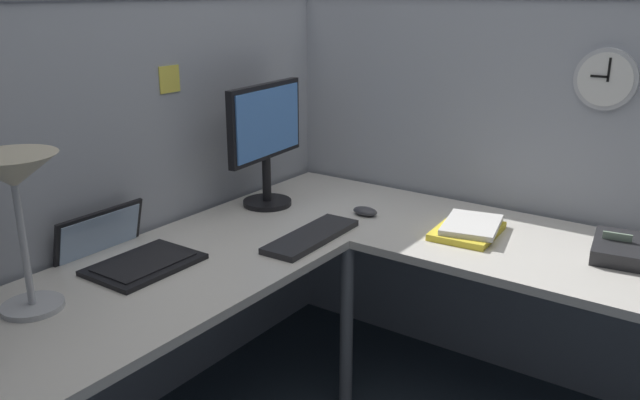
% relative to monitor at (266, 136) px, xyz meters
% --- Properties ---
extents(cubicle_wall_back, '(2.57, 0.12, 1.58)m').
position_rel_monitor_xyz_m(cubicle_wall_back, '(-0.65, 0.23, -0.23)').
color(cubicle_wall_back, '#999EA8').
rests_on(cubicle_wall_back, ground).
extents(cubicle_wall_right, '(0.12, 2.37, 1.58)m').
position_rel_monitor_xyz_m(cubicle_wall_right, '(0.58, -0.90, -0.23)').
color(cubicle_wall_right, '#999EA8').
rests_on(cubicle_wall_right, ground).
extents(desk, '(2.35, 2.15, 0.73)m').
position_rel_monitor_xyz_m(desk, '(-0.43, -0.69, -0.39)').
color(desk, beige).
rests_on(desk, ground).
extents(monitor, '(0.46, 0.20, 0.50)m').
position_rel_monitor_xyz_m(monitor, '(0.00, 0.00, 0.00)').
color(monitor, black).
rests_on(monitor, desk).
extents(laptop, '(0.34, 0.38, 0.22)m').
position_rel_monitor_xyz_m(laptop, '(-0.72, 0.02, -0.27)').
color(laptop, black).
rests_on(laptop, desk).
extents(keyboard, '(0.43, 0.15, 0.02)m').
position_rel_monitor_xyz_m(keyboard, '(-0.21, -0.38, -0.28)').
color(keyboard, '#232326').
rests_on(keyboard, desk).
extents(computer_mouse, '(0.06, 0.10, 0.03)m').
position_rel_monitor_xyz_m(computer_mouse, '(0.12, -0.40, -0.28)').
color(computer_mouse, '#38383D').
rests_on(computer_mouse, desk).
extents(desk_lamp_dome, '(0.24, 0.24, 0.44)m').
position_rel_monitor_xyz_m(desk_lamp_dome, '(-1.09, -0.05, 0.07)').
color(desk_lamp_dome, '#B7BABF').
rests_on(desk_lamp_dome, desk).
extents(office_phone, '(0.22, 0.23, 0.11)m').
position_rel_monitor_xyz_m(office_phone, '(0.21, -1.34, -0.26)').
color(office_phone, '#232326').
rests_on(office_phone, desk).
extents(book_stack, '(0.31, 0.25, 0.04)m').
position_rel_monitor_xyz_m(book_stack, '(0.16, -0.82, -0.27)').
color(book_stack, yellow).
rests_on(book_stack, desk).
extents(wall_clock, '(0.04, 0.22, 0.22)m').
position_rel_monitor_xyz_m(wall_clock, '(0.53, -1.14, 0.25)').
color(wall_clock, '#B7BABF').
extents(pinned_note_leftmost, '(0.10, 0.00, 0.10)m').
position_rel_monitor_xyz_m(pinned_note_leftmost, '(-0.33, 0.18, 0.25)').
color(pinned_note_leftmost, '#EAD84C').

